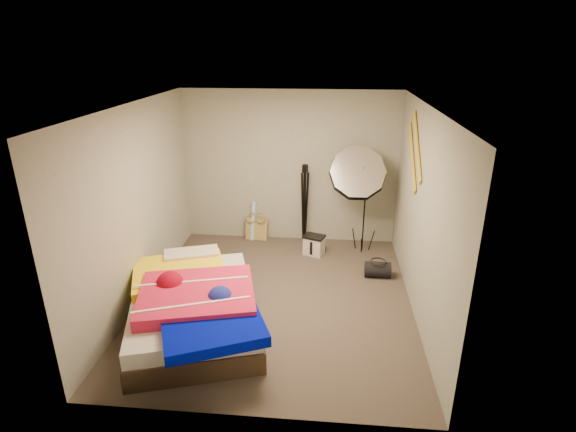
# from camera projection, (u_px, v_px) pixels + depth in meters

# --- Properties ---
(floor) EXTENTS (4.00, 4.00, 0.00)m
(floor) POSITION_uv_depth(u_px,v_px,m) (276.00, 299.00, 5.93)
(floor) COLOR #4B4139
(floor) RESTS_ON ground
(ceiling) EXTENTS (4.00, 4.00, 0.00)m
(ceiling) POSITION_uv_depth(u_px,v_px,m) (274.00, 106.00, 5.02)
(ceiling) COLOR silver
(ceiling) RESTS_ON wall_back
(wall_back) EXTENTS (3.50, 0.00, 3.50)m
(wall_back) POSITION_uv_depth(u_px,v_px,m) (290.00, 168.00, 7.33)
(wall_back) COLOR #9DA192
(wall_back) RESTS_ON floor
(wall_front) EXTENTS (3.50, 0.00, 3.50)m
(wall_front) POSITION_uv_depth(u_px,v_px,m) (246.00, 297.00, 3.62)
(wall_front) COLOR #9DA192
(wall_front) RESTS_ON floor
(wall_left) EXTENTS (0.00, 4.00, 4.00)m
(wall_left) POSITION_uv_depth(u_px,v_px,m) (137.00, 206.00, 5.63)
(wall_left) COLOR #9DA192
(wall_left) RESTS_ON floor
(wall_right) EXTENTS (0.00, 4.00, 4.00)m
(wall_right) POSITION_uv_depth(u_px,v_px,m) (422.00, 215.00, 5.32)
(wall_right) COLOR #9DA192
(wall_right) RESTS_ON floor
(tote_bag) EXTENTS (0.38, 0.20, 0.38)m
(tote_bag) POSITION_uv_depth(u_px,v_px,m) (257.00, 229.00, 7.67)
(tote_bag) COLOR tan
(tote_bag) RESTS_ON floor
(wrapping_roll) EXTENTS (0.12, 0.20, 0.66)m
(wrapping_roll) POSITION_uv_depth(u_px,v_px,m) (253.00, 221.00, 7.62)
(wrapping_roll) COLOR #51ABDB
(wrapping_roll) RESTS_ON floor
(camera_case) EXTENTS (0.35, 0.31, 0.30)m
(camera_case) POSITION_uv_depth(u_px,v_px,m) (314.00, 246.00, 7.13)
(camera_case) COLOR silver
(camera_case) RESTS_ON floor
(duffel_bag) EXTENTS (0.38, 0.24, 0.23)m
(duffel_bag) POSITION_uv_depth(u_px,v_px,m) (378.00, 269.00, 6.46)
(duffel_bag) COLOR black
(duffel_bag) RESTS_ON floor
(wall_stripe_upper) EXTENTS (0.02, 0.91, 0.78)m
(wall_stripe_upper) POSITION_uv_depth(u_px,v_px,m) (417.00, 146.00, 5.63)
(wall_stripe_upper) COLOR gold
(wall_stripe_upper) RESTS_ON wall_right
(wall_stripe_lower) EXTENTS (0.02, 0.91, 0.78)m
(wall_stripe_lower) POSITION_uv_depth(u_px,v_px,m) (412.00, 157.00, 5.93)
(wall_stripe_lower) COLOR gold
(wall_stripe_lower) RESTS_ON wall_right
(bed) EXTENTS (1.99, 2.39, 0.59)m
(bed) POSITION_uv_depth(u_px,v_px,m) (194.00, 305.00, 5.24)
(bed) COLOR #453223
(bed) RESTS_ON floor
(photo_umbrella) EXTENTS (1.05, 0.79, 1.82)m
(photo_umbrella) POSITION_uv_depth(u_px,v_px,m) (357.00, 174.00, 6.78)
(photo_umbrella) COLOR black
(photo_umbrella) RESTS_ON floor
(camera_tripod) EXTENTS (0.09, 0.09, 1.35)m
(camera_tripod) POSITION_uv_depth(u_px,v_px,m) (305.00, 199.00, 7.36)
(camera_tripod) COLOR black
(camera_tripod) RESTS_ON floor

